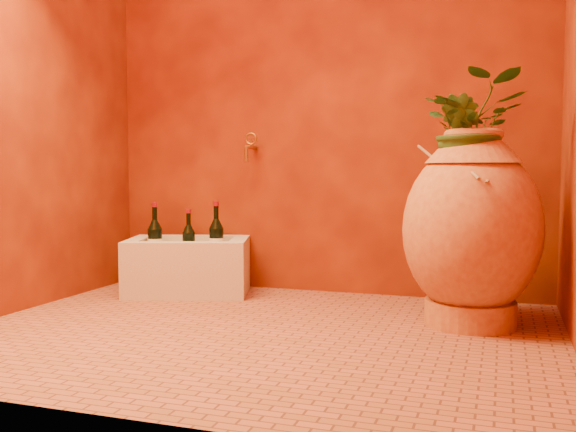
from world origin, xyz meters
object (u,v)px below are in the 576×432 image
(wine_bottle_b, at_px, (155,241))
(wine_bottle_c, at_px, (216,241))
(amphora, at_px, (472,229))
(wall_tap, at_px, (250,146))
(wine_bottle_a, at_px, (189,244))
(stone_basin, at_px, (188,267))

(wine_bottle_b, bearing_deg, wine_bottle_c, 20.95)
(amphora, height_order, wine_bottle_c, amphora)
(amphora, height_order, wall_tap, wall_tap)
(wall_tap, bearing_deg, wine_bottle_b, -150.60)
(wine_bottle_b, xyz_separation_m, wine_bottle_c, (0.32, 0.12, 0.00))
(amphora, distance_m, wine_bottle_c, 1.44)
(wine_bottle_c, bearing_deg, wine_bottle_a, -154.54)
(wine_bottle_b, distance_m, wine_bottle_c, 0.34)
(amphora, xyz_separation_m, wine_bottle_b, (-1.71, 0.23, -0.14))
(wall_tap, bearing_deg, wine_bottle_c, -136.49)
(stone_basin, bearing_deg, wine_bottle_c, 25.04)
(amphora, height_order, wine_bottle_a, amphora)
(wine_bottle_c, distance_m, wall_tap, 0.57)
(stone_basin, relative_size, wine_bottle_b, 2.25)
(stone_basin, bearing_deg, wine_bottle_b, -162.51)
(wine_bottle_b, relative_size, wall_tap, 2.03)
(wall_tap, bearing_deg, stone_basin, -144.48)
(amphora, relative_size, wine_bottle_c, 2.51)
(wall_tap, bearing_deg, wine_bottle_a, -144.18)
(wine_bottle_b, relative_size, wine_bottle_c, 0.98)
(wine_bottle_c, xyz_separation_m, wall_tap, (0.15, 0.14, 0.53))
(wine_bottle_c, relative_size, wall_tap, 2.06)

